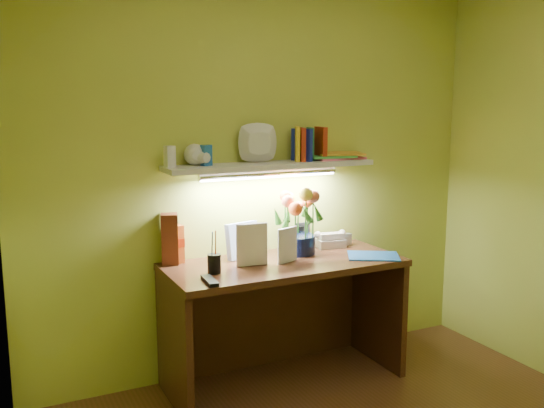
# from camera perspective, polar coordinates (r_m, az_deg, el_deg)

# --- Properties ---
(desk) EXTENTS (1.40, 0.60, 0.75)m
(desk) POSITION_cam_1_polar(r_m,az_deg,el_deg) (3.68, 1.14, -11.06)
(desk) COLOR black
(desk) RESTS_ON ground
(flower_bouquet) EXTENTS (0.28, 0.28, 0.40)m
(flower_bouquet) POSITION_cam_1_polar(r_m,az_deg,el_deg) (3.71, 2.38, -1.66)
(flower_bouquet) COLOR black
(flower_bouquet) RESTS_ON desk
(telephone) EXTENTS (0.20, 0.16, 0.11)m
(telephone) POSITION_cam_1_polar(r_m,az_deg,el_deg) (3.92, 5.48, -3.27)
(telephone) COLOR beige
(telephone) RESTS_ON desk
(desk_clock) EXTENTS (0.08, 0.04, 0.08)m
(desk_clock) POSITION_cam_1_polar(r_m,az_deg,el_deg) (3.97, 6.90, -3.33)
(desk_clock) COLOR silver
(desk_clock) RESTS_ON desk
(whisky_bottle) EXTENTS (0.08, 0.08, 0.28)m
(whisky_bottle) POSITION_cam_1_polar(r_m,az_deg,el_deg) (3.55, -9.05, -3.26)
(whisky_bottle) COLOR #BE4E17
(whisky_bottle) RESTS_ON desk
(whisky_box) EXTENTS (0.12, 0.12, 0.29)m
(whisky_box) POSITION_cam_1_polar(r_m,az_deg,el_deg) (3.53, -9.62, -3.27)
(whisky_box) COLOR #5C2511
(whisky_box) RESTS_ON desk
(pen_cup) EXTENTS (0.08, 0.08, 0.18)m
(pen_cup) POSITION_cam_1_polar(r_m,az_deg,el_deg) (3.32, -5.47, -4.99)
(pen_cup) COLOR black
(pen_cup) RESTS_ON desk
(art_card) EXTENTS (0.22, 0.10, 0.22)m
(art_card) POSITION_cam_1_polar(r_m,az_deg,el_deg) (3.62, -2.81, -3.44)
(art_card) COLOR white
(art_card) RESTS_ON desk
(tv_remote) EXTENTS (0.06, 0.18, 0.02)m
(tv_remote) POSITION_cam_1_polar(r_m,az_deg,el_deg) (3.18, -5.88, -7.19)
(tv_remote) COLOR black
(tv_remote) RESTS_ON desk
(blue_folder) EXTENTS (0.37, 0.34, 0.01)m
(blue_folder) POSITION_cam_1_polar(r_m,az_deg,el_deg) (3.72, 9.51, -4.84)
(blue_folder) COLOR #1C59AC
(blue_folder) RESTS_ON desk
(desk_book_a) EXTENTS (0.19, 0.06, 0.25)m
(desk_book_a) POSITION_cam_1_polar(r_m,az_deg,el_deg) (3.42, -3.38, -3.94)
(desk_book_a) COLOR beige
(desk_book_a) RESTS_ON desk
(desk_book_b) EXTENTS (0.15, 0.06, 0.21)m
(desk_book_b) POSITION_cam_1_polar(r_m,az_deg,el_deg) (3.47, 0.61, -4.09)
(desk_book_b) COLOR silver
(desk_book_b) RESTS_ON desk
(wall_shelf) EXTENTS (1.31, 0.31, 0.24)m
(wall_shelf) POSITION_cam_1_polar(r_m,az_deg,el_deg) (3.63, 0.23, 4.30)
(wall_shelf) COLOR silver
(wall_shelf) RESTS_ON ground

